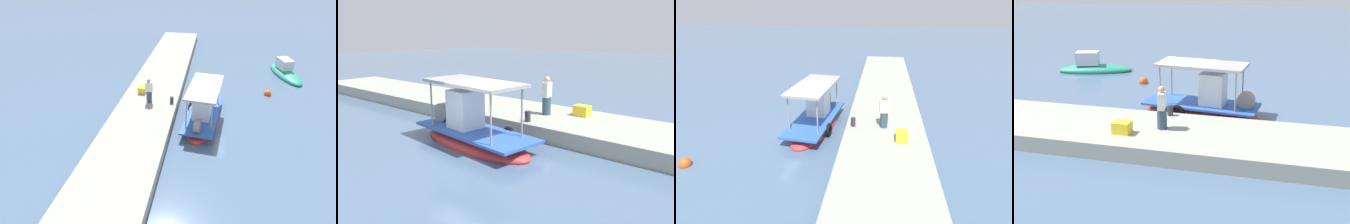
% 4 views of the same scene
% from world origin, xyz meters
% --- Properties ---
extents(ground_plane, '(120.00, 120.00, 0.00)m').
position_xyz_m(ground_plane, '(0.00, 0.00, 0.00)').
color(ground_plane, slate).
extents(dock_quay, '(36.00, 3.95, 0.64)m').
position_xyz_m(dock_quay, '(0.00, -4.33, 0.32)').
color(dock_quay, '#9B9E8F').
rests_on(dock_quay, ground_plane).
extents(main_fishing_boat, '(5.73, 2.51, 2.83)m').
position_xyz_m(main_fishing_boat, '(0.75, -0.55, 0.46)').
color(main_fishing_boat, red).
rests_on(main_fishing_boat, ground_plane).
extents(fisherman_near_bollard, '(0.42, 0.51, 1.72)m').
position_xyz_m(fisherman_near_bollard, '(-0.15, -4.26, 1.42)').
color(fisherman_near_bollard, '#324856').
rests_on(fisherman_near_bollard, dock_quay).
extents(mooring_bollard, '(0.24, 0.24, 0.45)m').
position_xyz_m(mooring_bollard, '(-0.26, -2.72, 0.86)').
color(mooring_bollard, '#2D2D33').
rests_on(mooring_bollard, dock_quay).
extents(cargo_crate, '(0.68, 0.55, 0.46)m').
position_xyz_m(cargo_crate, '(-1.48, -5.09, 0.87)').
color(cargo_crate, yellow).
rests_on(cargo_crate, dock_quay).
extents(marker_buoy, '(0.54, 0.54, 0.54)m').
position_xyz_m(marker_buoy, '(-3.89, 4.19, 0.11)').
color(marker_buoy, '#EA541A').
rests_on(marker_buoy, ground_plane).
extents(moored_boat_near, '(5.15, 2.96, 1.59)m').
position_xyz_m(moored_boat_near, '(-8.09, 6.22, 0.26)').
color(moored_boat_near, teal).
rests_on(moored_boat_near, ground_plane).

